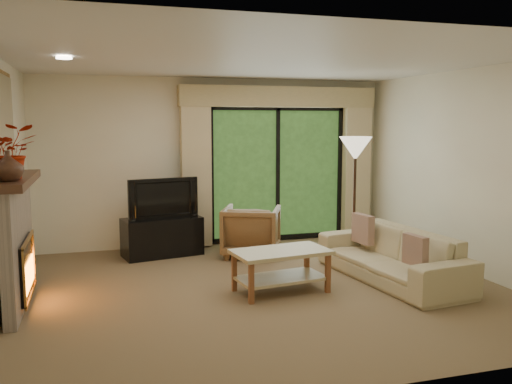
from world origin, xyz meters
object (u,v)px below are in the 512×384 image
object	(u,v)px
armchair	(251,231)
sofa	(391,255)
coffee_table	(281,271)
media_console	(162,237)

from	to	relation	value
armchair	sofa	distance (m)	2.11
armchair	sofa	bearing A→B (deg)	152.08
armchair	coffee_table	size ratio (longest dim) A/B	0.74
sofa	media_console	bearing A→B (deg)	-135.65
media_console	armchair	xyz separation A→B (m)	(1.24, -0.38, 0.09)
media_console	coffee_table	xyz separation A→B (m)	(1.09, -2.10, -0.03)
media_console	sofa	xyz separation A→B (m)	(2.54, -2.05, 0.03)
armchair	sofa	xyz separation A→B (m)	(1.30, -1.67, -0.05)
sofa	coffee_table	world-z (taller)	sofa
coffee_table	sofa	bearing A→B (deg)	-5.63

